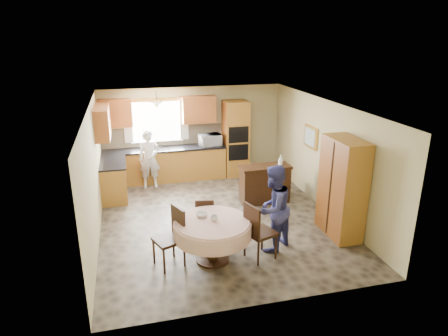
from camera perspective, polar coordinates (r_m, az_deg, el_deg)
floor at (r=8.87m, az=-0.87°, el=-7.25°), size 5.00×6.00×0.01m
ceiling at (r=8.08m, az=-0.96°, el=8.86°), size 5.00×6.00×0.01m
wall_back at (r=11.22m, az=-4.46°, el=5.16°), size 5.00×0.02×2.50m
wall_front at (r=5.74m, az=6.08°, el=-8.87°), size 5.00×0.02×2.50m
wall_left at (r=8.22m, az=-18.14°, el=-0.96°), size 0.02×6.00×2.50m
wall_right at (r=9.26m, az=14.32°, el=1.62°), size 0.02×6.00×2.50m
window at (r=11.00m, az=-9.66°, el=6.55°), size 1.40×0.03×1.10m
curtain_left at (r=10.91m, az=-13.59°, el=6.45°), size 0.22×0.02×1.15m
curtain_right at (r=11.02m, az=-5.74°, el=7.01°), size 0.22×0.02×1.15m
base_cab_back at (r=11.05m, az=-8.43°, el=0.42°), size 3.30×0.60×0.88m
counter_back at (r=10.91m, az=-8.54°, el=2.71°), size 3.30×0.64×0.04m
base_cab_left at (r=10.16m, az=-15.46°, el=-1.75°), size 0.60×1.20×0.88m
counter_left at (r=10.02m, az=-15.69°, el=0.71°), size 0.64×1.20×0.04m
backsplash at (r=11.12m, az=-8.77°, el=4.50°), size 3.30×0.02×0.55m
wall_cab_left at (r=10.77m, az=-15.29°, el=7.56°), size 0.85×0.33×0.72m
wall_cab_right at (r=10.95m, az=-3.62°, el=8.37°), size 0.90×0.33×0.72m
wall_cab_side at (r=9.77m, az=-17.00°, el=6.28°), size 0.33×1.20×0.72m
oven_tower at (r=11.22m, az=1.65°, el=4.21°), size 0.66×0.62×2.12m
oven_upper at (r=10.88m, az=2.11°, el=4.77°), size 0.56×0.01×0.45m
oven_lower at (r=11.01m, az=2.08°, el=2.24°), size 0.56×0.01×0.45m
pendant at (r=10.43m, az=-9.58°, el=8.79°), size 0.36×0.36×0.18m
sideboard at (r=9.60m, az=5.83°, el=-2.45°), size 1.21×0.51×0.86m
space_heater at (r=10.20m, az=6.75°, el=-2.14°), size 0.44×0.36×0.53m
cupboard at (r=8.18m, az=16.53°, el=-2.76°), size 0.52×1.05×2.00m
dining_table at (r=7.10m, az=-1.66°, el=-8.81°), size 1.37×1.37×0.78m
chair_left at (r=7.08m, az=-7.36°, el=-9.29°), size 0.59×0.59×1.06m
chair_back at (r=7.86m, az=-2.78°, el=-6.96°), size 0.44×0.44×0.87m
chair_right at (r=7.17m, az=4.72°, el=-8.70°), size 0.59×0.59×1.08m
framed_picture at (r=9.79m, az=12.29°, el=4.36°), size 0.06×0.63×0.52m
microwave at (r=11.00m, az=-2.01°, el=4.01°), size 0.63×0.47×0.32m
person_sink at (r=10.54m, az=-10.60°, el=1.25°), size 0.56×0.37×1.53m
person_dining at (r=7.43m, az=7.00°, el=-5.74°), size 1.02×0.98×1.66m
bowl_sideboard at (r=9.32m, az=3.75°, el=-0.06°), size 0.21×0.21×0.05m
bottle_sideboard at (r=9.53m, az=8.08°, el=0.98°), size 0.13×0.13×0.29m
cup_table at (r=7.01m, az=-1.43°, el=-7.15°), size 0.14×0.14×0.10m
bowl_table at (r=7.18m, az=-3.21°, el=-6.68°), size 0.25×0.25×0.07m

